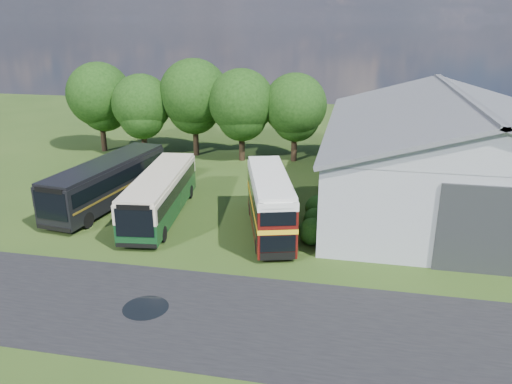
% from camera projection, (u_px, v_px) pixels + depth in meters
% --- Properties ---
extents(ground, '(120.00, 120.00, 0.00)m').
position_uv_depth(ground, '(195.00, 281.00, 26.37)').
color(ground, '#223C13').
rests_on(ground, ground).
extents(asphalt_road, '(60.00, 8.00, 0.02)m').
position_uv_depth(asphalt_road, '(237.00, 319.00, 23.02)').
color(asphalt_road, black).
rests_on(asphalt_road, ground).
extents(puddle, '(2.20, 2.20, 0.01)m').
position_uv_depth(puddle, '(146.00, 308.00, 23.87)').
color(puddle, black).
rests_on(puddle, ground).
extents(storage_shed, '(18.80, 24.80, 8.15)m').
position_uv_depth(storage_shed, '(454.00, 147.00, 36.94)').
color(storage_shed, gray).
rests_on(storage_shed, ground).
extents(tree_left_a, '(6.46, 6.46, 9.12)m').
position_uv_depth(tree_left_a, '(99.00, 94.00, 50.53)').
color(tree_left_a, black).
rests_on(tree_left_a, ground).
extents(tree_left_b, '(5.78, 5.78, 8.16)m').
position_uv_depth(tree_left_b, '(142.00, 104.00, 48.86)').
color(tree_left_b, black).
rests_on(tree_left_b, ground).
extents(tree_mid, '(6.80, 6.80, 9.60)m').
position_uv_depth(tree_mid, '(194.00, 94.00, 48.81)').
color(tree_mid, black).
rests_on(tree_mid, ground).
extents(tree_right_a, '(6.26, 6.26, 8.83)m').
position_uv_depth(tree_right_a, '(241.00, 102.00, 47.10)').
color(tree_right_a, black).
rests_on(tree_right_a, ground).
extents(tree_right_b, '(5.98, 5.98, 8.45)m').
position_uv_depth(tree_right_b, '(295.00, 105.00, 46.97)').
color(tree_right_b, black).
rests_on(tree_right_b, ground).
extents(shrub_front, '(1.70, 1.70, 1.70)m').
position_uv_depth(shrub_front, '(312.00, 243.00, 30.86)').
color(shrub_front, '#194714').
rests_on(shrub_front, ground).
extents(shrub_mid, '(1.60, 1.60, 1.60)m').
position_uv_depth(shrub_mid, '(315.00, 230.00, 32.71)').
color(shrub_mid, '#194714').
rests_on(shrub_mid, ground).
extents(shrub_back, '(1.80, 1.80, 1.80)m').
position_uv_depth(shrub_back, '(318.00, 219.00, 34.56)').
color(shrub_back, '#194714').
rests_on(shrub_back, ground).
extents(bus_green_single, '(3.97, 11.64, 3.15)m').
position_uv_depth(bus_green_single, '(160.00, 194.00, 34.35)').
color(bus_green_single, black).
rests_on(bus_green_single, ground).
extents(bus_maroon_double, '(4.72, 9.38, 3.91)m').
position_uv_depth(bus_maroon_double, '(270.00, 204.00, 31.79)').
color(bus_maroon_double, black).
rests_on(bus_maroon_double, ground).
extents(bus_dark_single, '(4.32, 12.32, 3.33)m').
position_uv_depth(bus_dark_single, '(108.00, 182.00, 36.68)').
color(bus_dark_single, black).
rests_on(bus_dark_single, ground).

